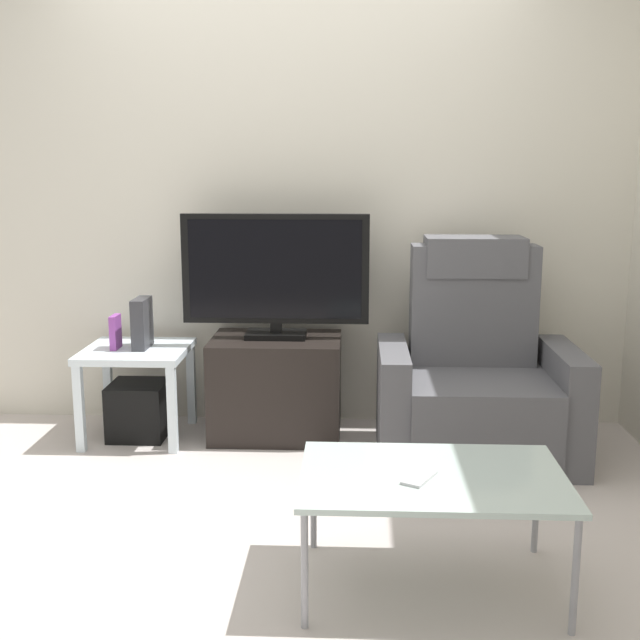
{
  "coord_description": "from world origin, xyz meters",
  "views": [
    {
      "loc": [
        0.35,
        -3.29,
        1.45
      ],
      "look_at": [
        0.18,
        0.5,
        0.7
      ],
      "focal_mm": 44.63,
      "sensor_mm": 36.0,
      "label": 1
    }
  ],
  "objects_px": {
    "coffee_table": "(432,481)",
    "subwoofer_box": "(139,410)",
    "book_upright": "(115,332)",
    "side_table": "(137,362)",
    "cell_phone": "(419,478)",
    "tv_stand": "(276,386)",
    "television": "(275,273)",
    "game_console": "(142,323)",
    "recliner_armchair": "(476,382)"
  },
  "relations": [
    {
      "from": "tv_stand",
      "to": "coffee_table",
      "type": "height_order",
      "value": "tv_stand"
    },
    {
      "from": "coffee_table",
      "to": "cell_phone",
      "type": "relative_size",
      "value": 6.0
    },
    {
      "from": "game_console",
      "to": "cell_phone",
      "type": "distance_m",
      "value": 2.06
    },
    {
      "from": "recliner_armchair",
      "to": "television",
      "type": "bearing_deg",
      "value": 173.8
    },
    {
      "from": "recliner_armchair",
      "to": "side_table",
      "type": "relative_size",
      "value": 2.0
    },
    {
      "from": "book_upright",
      "to": "subwoofer_box",
      "type": "bearing_deg",
      "value": 11.31
    },
    {
      "from": "book_upright",
      "to": "side_table",
      "type": "bearing_deg",
      "value": 11.31
    },
    {
      "from": "tv_stand",
      "to": "subwoofer_box",
      "type": "relative_size",
      "value": 2.32
    },
    {
      "from": "side_table",
      "to": "book_upright",
      "type": "relative_size",
      "value": 3.03
    },
    {
      "from": "book_upright",
      "to": "coffee_table",
      "type": "bearing_deg",
      "value": -43.91
    },
    {
      "from": "recliner_armchair",
      "to": "game_console",
      "type": "xyz_separation_m",
      "value": [
        -1.73,
        0.17,
        0.25
      ]
    },
    {
      "from": "side_table",
      "to": "tv_stand",
      "type": "bearing_deg",
      "value": 5.2
    },
    {
      "from": "tv_stand",
      "to": "cell_phone",
      "type": "xyz_separation_m",
      "value": [
        0.64,
        -1.6,
        0.15
      ]
    },
    {
      "from": "tv_stand",
      "to": "game_console",
      "type": "relative_size",
      "value": 2.6
    },
    {
      "from": "subwoofer_box",
      "to": "cell_phone",
      "type": "relative_size",
      "value": 1.98
    },
    {
      "from": "subwoofer_box",
      "to": "coffee_table",
      "type": "relative_size",
      "value": 0.33
    },
    {
      "from": "television",
      "to": "recliner_armchair",
      "type": "height_order",
      "value": "television"
    },
    {
      "from": "tv_stand",
      "to": "book_upright",
      "type": "distance_m",
      "value": 0.9
    },
    {
      "from": "subwoofer_box",
      "to": "cell_phone",
      "type": "height_order",
      "value": "cell_phone"
    },
    {
      "from": "cell_phone",
      "to": "television",
      "type": "bearing_deg",
      "value": 139.77
    },
    {
      "from": "tv_stand",
      "to": "coffee_table",
      "type": "relative_size",
      "value": 0.76
    },
    {
      "from": "coffee_table",
      "to": "cell_phone",
      "type": "xyz_separation_m",
      "value": [
        -0.05,
        -0.05,
        0.03
      ]
    },
    {
      "from": "television",
      "to": "side_table",
      "type": "bearing_deg",
      "value": -173.33
    },
    {
      "from": "television",
      "to": "side_table",
      "type": "relative_size",
      "value": 1.82
    },
    {
      "from": "tv_stand",
      "to": "game_console",
      "type": "bearing_deg",
      "value": -175.36
    },
    {
      "from": "tv_stand",
      "to": "subwoofer_box",
      "type": "distance_m",
      "value": 0.75
    },
    {
      "from": "book_upright",
      "to": "cell_phone",
      "type": "relative_size",
      "value": 1.19
    },
    {
      "from": "tv_stand",
      "to": "side_table",
      "type": "height_order",
      "value": "tv_stand"
    },
    {
      "from": "coffee_table",
      "to": "cell_phone",
      "type": "bearing_deg",
      "value": -136.57
    },
    {
      "from": "side_table",
      "to": "subwoofer_box",
      "type": "relative_size",
      "value": 1.82
    },
    {
      "from": "television",
      "to": "coffee_table",
      "type": "distance_m",
      "value": 1.79
    },
    {
      "from": "television",
      "to": "game_console",
      "type": "relative_size",
      "value": 3.73
    },
    {
      "from": "game_console",
      "to": "coffee_table",
      "type": "relative_size",
      "value": 0.29
    },
    {
      "from": "recliner_armchair",
      "to": "coffee_table",
      "type": "bearing_deg",
      "value": -97.29
    },
    {
      "from": "game_console",
      "to": "subwoofer_box",
      "type": "bearing_deg",
      "value": -164.05
    },
    {
      "from": "tv_stand",
      "to": "television",
      "type": "height_order",
      "value": "television"
    },
    {
      "from": "cell_phone",
      "to": "coffee_table",
      "type": "bearing_deg",
      "value": 71.72
    },
    {
      "from": "recliner_armchair",
      "to": "coffee_table",
      "type": "relative_size",
      "value": 1.2
    },
    {
      "from": "subwoofer_box",
      "to": "television",
      "type": "bearing_deg",
      "value": 6.67
    },
    {
      "from": "side_table",
      "to": "recliner_armchair",
      "type": "bearing_deg",
      "value": -5.15
    },
    {
      "from": "recliner_armchair",
      "to": "tv_stand",
      "type": "bearing_deg",
      "value": 174.81
    },
    {
      "from": "subwoofer_box",
      "to": "tv_stand",
      "type": "bearing_deg",
      "value": 5.2
    },
    {
      "from": "side_table",
      "to": "cell_phone",
      "type": "distance_m",
      "value": 2.06
    },
    {
      "from": "recliner_armchair",
      "to": "book_upright",
      "type": "height_order",
      "value": "recliner_armchair"
    },
    {
      "from": "subwoofer_box",
      "to": "game_console",
      "type": "xyz_separation_m",
      "value": [
        0.04,
        0.01,
        0.47
      ]
    },
    {
      "from": "game_console",
      "to": "coffee_table",
      "type": "height_order",
      "value": "game_console"
    },
    {
      "from": "coffee_table",
      "to": "cell_phone",
      "type": "height_order",
      "value": "cell_phone"
    },
    {
      "from": "coffee_table",
      "to": "subwoofer_box",
      "type": "bearing_deg",
      "value": 133.76
    },
    {
      "from": "game_console",
      "to": "cell_phone",
      "type": "height_order",
      "value": "game_console"
    },
    {
      "from": "tv_stand",
      "to": "television",
      "type": "distance_m",
      "value": 0.61
    }
  ]
}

